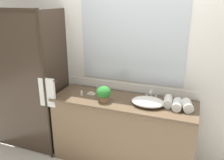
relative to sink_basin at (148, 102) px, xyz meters
The scene contains 13 objects.
ground_plane 1.00m from the sink_basin, behind, with size 8.00×8.00×0.00m, color silver.
wall_back_with_mirror 0.61m from the sink_basin, 129.96° to the left, with size 4.40×0.06×2.60m.
vanity_cabinet 0.59m from the sink_basin, behind, with size 1.80×0.58×0.90m.
shower_enclosure 1.60m from the sink_basin, behind, with size 1.20×0.59×2.00m.
sink_basin is the anchor object (origin of this frame).
faucet 0.18m from the sink_basin, 90.00° to the left, with size 0.17×0.13×0.13m.
potted_plant 0.54m from the sink_basin, behind, with size 0.18×0.18×0.19m.
soap_dish 0.78m from the sink_basin, behind, with size 0.10×0.07×0.04m.
amenity_bottle_body_wash 0.77m from the sink_basin, 164.45° to the left, with size 0.02×0.02×0.07m.
amenity_bottle_shampoo 0.87m from the sink_basin, behind, with size 0.03×0.03×0.08m.
rolled_towel_near_edge 0.44m from the sink_basin, ahead, with size 0.11×0.11×0.19m, color white.
rolled_towel_middle 0.33m from the sink_basin, ahead, with size 0.11×0.11×0.20m, color white.
rolled_towel_far_edge 0.24m from the sink_basin, 20.70° to the left, with size 0.10×0.10×0.22m, color white.
Camera 1 is at (0.80, -2.57, 2.11)m, focal length 37.85 mm.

